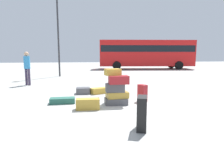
# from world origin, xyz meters

# --- Properties ---
(ground_plane) EXTENTS (80.00, 80.00, 0.00)m
(ground_plane) POSITION_xyz_m (0.00, 0.00, 0.00)
(ground_plane) COLOR #9E9E99
(suitcase_tower) EXTENTS (0.72, 0.54, 1.08)m
(suitcase_tower) POSITION_xyz_m (-0.15, 0.38, 0.48)
(suitcase_tower) COLOR #4C4C51
(suitcase_tower) RESTS_ON ground
(suitcase_maroon_foreground_far) EXTENTS (0.29, 0.34, 0.56)m
(suitcase_maroon_foreground_far) POSITION_xyz_m (0.75, 0.54, 0.28)
(suitcase_maroon_foreground_far) COLOR maroon
(suitcase_maroon_foreground_far) RESTS_ON ground
(suitcase_teal_white_trunk) EXTENTS (0.76, 0.34, 0.18)m
(suitcase_teal_white_trunk) POSITION_xyz_m (-1.78, 0.78, 0.09)
(suitcase_teal_white_trunk) COLOR #26594C
(suitcase_teal_white_trunk) RESTS_ON ground
(suitcase_black_left_side) EXTENTS (0.32, 0.46, 0.68)m
(suitcase_black_left_side) POSITION_xyz_m (-0.07, -1.76, 0.34)
(suitcase_black_left_side) COLOR black
(suitcase_black_left_side) RESTS_ON ground
(suitcase_tan_behind_tower) EXTENTS (0.66, 0.33, 0.30)m
(suitcase_tan_behind_tower) POSITION_xyz_m (-1.04, -0.06, 0.15)
(suitcase_tan_behind_tower) COLOR #B28C33
(suitcase_tan_behind_tower) RESTS_ON ground
(suitcase_charcoal_upright_blue) EXTENTS (0.54, 0.46, 0.24)m
(suitcase_charcoal_upright_blue) POSITION_xyz_m (-1.08, 2.26, 0.12)
(suitcase_charcoal_upright_blue) COLOR #4C4C51
(suitcase_charcoal_upright_blue) RESTS_ON ground
(suitcase_tan_right_side) EXTENTS (0.73, 0.54, 0.23)m
(suitcase_tan_right_side) POSITION_xyz_m (-0.46, 2.17, 0.11)
(suitcase_tan_right_side) COLOR #B28C33
(suitcase_tan_right_side) RESTS_ON ground
(person_bearded_onlooker) EXTENTS (0.30, 0.30, 1.67)m
(person_bearded_onlooker) POSITION_xyz_m (-3.74, 5.03, 1.00)
(person_bearded_onlooker) COLOR #3F334C
(person_bearded_onlooker) RESTS_ON ground
(parked_bus) EXTENTS (10.60, 4.01, 3.15)m
(parked_bus) POSITION_xyz_m (6.48, 15.88, 1.83)
(parked_bus) COLOR red
(parked_bus) RESTS_ON ground
(lamp_post) EXTENTS (0.36, 0.36, 6.22)m
(lamp_post) POSITION_xyz_m (-2.50, 9.21, 4.05)
(lamp_post) COLOR #333338
(lamp_post) RESTS_ON ground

